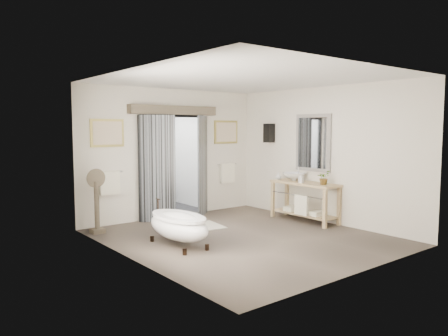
{
  "coord_description": "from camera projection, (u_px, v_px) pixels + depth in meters",
  "views": [
    {
      "loc": [
        -5.22,
        -5.99,
        2.03
      ],
      "look_at": [
        0.0,
        0.6,
        1.25
      ],
      "focal_mm": 35.0,
      "sensor_mm": 36.0,
      "label": 1
    }
  ],
  "objects": [
    {
      "name": "room_shell",
      "position": [
        247.0,
        137.0,
        7.8
      ],
      "size": [
        4.52,
        5.02,
        2.91
      ],
      "color": "beige",
      "rests_on": "ground_plane"
    },
    {
      "name": "plant",
      "position": [
        324.0,
        178.0,
        9.03
      ],
      "size": [
        0.3,
        0.27,
        0.3
      ],
      "primitive_type": "imported",
      "rotation": [
        0.0,
        0.0,
        0.16
      ],
      "color": "gray",
      "rests_on": "vanity"
    },
    {
      "name": "soap_bottle_a",
      "position": [
        301.0,
        178.0,
        9.34
      ],
      "size": [
        0.11,
        0.11,
        0.21
      ],
      "primitive_type": "imported",
      "rotation": [
        0.0,
        0.0,
        0.17
      ],
      "color": "gray",
      "rests_on": "vanity"
    },
    {
      "name": "basin",
      "position": [
        294.0,
        177.0,
        9.74
      ],
      "size": [
        0.65,
        0.65,
        0.18
      ],
      "primitive_type": "imported",
      "rotation": [
        0.0,
        0.0,
        0.32
      ],
      "color": "white",
      "rests_on": "vanity"
    },
    {
      "name": "back_wall_dressing",
      "position": [
        176.0,
        149.0,
        9.75
      ],
      "size": [
        3.82,
        0.68,
        2.52
      ],
      "color": "black",
      "rests_on": "ground_plane"
    },
    {
      "name": "clawfoot_tub",
      "position": [
        178.0,
        225.0,
        7.48
      ],
      "size": [
        0.67,
        1.5,
        0.73
      ],
      "color": "black",
      "rests_on": "ground_plane"
    },
    {
      "name": "ground_plane",
      "position": [
        244.0,
        237.0,
        8.09
      ],
      "size": [
        5.0,
        5.0,
        0.0
      ],
      "primitive_type": "plane",
      "color": "brown"
    },
    {
      "name": "soap_bottle_b",
      "position": [
        278.0,
        176.0,
        9.95
      ],
      "size": [
        0.17,
        0.17,
        0.16
      ],
      "primitive_type": "imported",
      "rotation": [
        0.0,
        0.0,
        -0.42
      ],
      "color": "gray",
      "rests_on": "vanity"
    },
    {
      "name": "slippers",
      "position": [
        193.0,
        225.0,
        8.89
      ],
      "size": [
        0.4,
        0.28,
        0.05
      ],
      "color": "silver",
      "rests_on": "rug"
    },
    {
      "name": "pedestal_mirror",
      "position": [
        97.0,
        205.0,
        8.38
      ],
      "size": [
        0.37,
        0.24,
        1.25
      ],
      "color": "brown",
      "rests_on": "ground_plane"
    },
    {
      "name": "shower_room",
      "position": [
        141.0,
        172.0,
        11.12
      ],
      "size": [
        2.22,
        2.01,
        2.51
      ],
      "color": "black",
      "rests_on": "ground_plane"
    },
    {
      "name": "vanity",
      "position": [
        304.0,
        198.0,
        9.45
      ],
      "size": [
        0.57,
        1.6,
        0.85
      ],
      "color": "tan",
      "rests_on": "ground_plane"
    },
    {
      "name": "rug",
      "position": [
        193.0,
        227.0,
        8.87
      ],
      "size": [
        1.31,
        0.98,
        0.01
      ],
      "primitive_type": "cube",
      "rotation": [
        0.0,
        0.0,
        -0.16
      ],
      "color": "beige",
      "rests_on": "ground_plane"
    }
  ]
}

